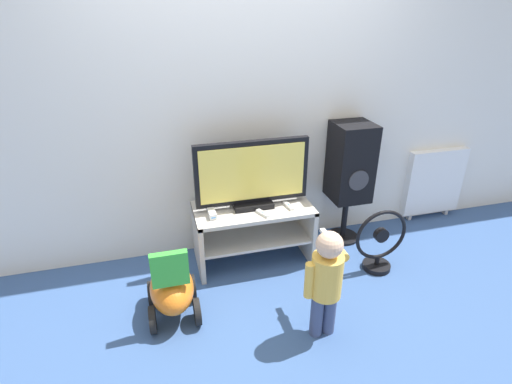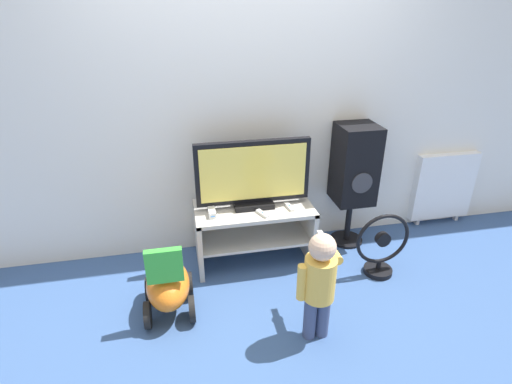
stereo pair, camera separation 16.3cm
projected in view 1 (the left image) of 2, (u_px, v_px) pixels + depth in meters
ground_plane at (261, 275)px, 3.13m from camera, size 16.00×16.00×0.00m
wall_back at (242, 94)px, 3.04m from camera, size 10.00×0.06×2.60m
tv_stand at (253, 226)px, 3.19m from camera, size 0.92×0.46×0.49m
television at (252, 175)px, 3.02m from camera, size 0.88×0.20×0.53m
game_console at (211, 212)px, 3.00m from camera, size 0.05×0.18×0.05m
remote_primary at (289, 206)px, 3.11m from camera, size 0.05×0.13×0.03m
remote_secondary at (263, 214)px, 3.00m from camera, size 0.08×0.13×0.03m
child at (326, 276)px, 2.41m from camera, size 0.29×0.44×0.76m
speaker_tower at (350, 165)px, 3.32m from camera, size 0.31×0.33×1.06m
floor_fan at (380, 243)px, 3.11m from camera, size 0.43×0.22×0.53m
ride_on_toy at (172, 288)px, 2.65m from camera, size 0.33×0.47×0.58m
radiator at (434, 182)px, 3.82m from camera, size 0.60×0.08×0.70m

